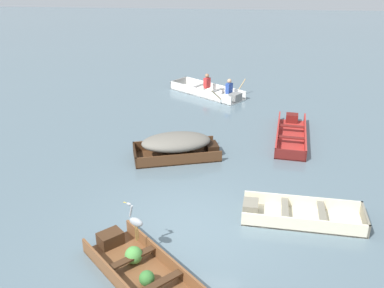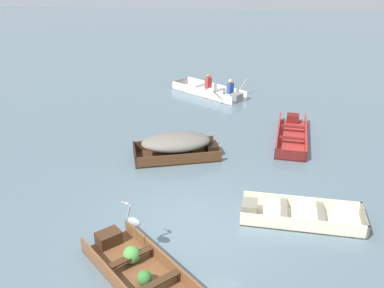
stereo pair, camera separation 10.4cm
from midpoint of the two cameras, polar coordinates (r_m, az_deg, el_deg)
name	(u,v)px [view 1 (the left image)]	position (r m, az deg, el deg)	size (l,w,h in m)	color
ground_plane	(191,228)	(9.96, -0.46, -11.18)	(80.00, 80.00, 0.00)	slate
dinghy_wooden_brown_foreground	(141,270)	(8.73, -7.19, -16.35)	(2.94, 2.99, 0.40)	brown
skiff_cream_near_moored	(297,215)	(10.49, 13.54, -9.15)	(2.89, 1.27, 0.34)	beige
skiff_red_mid_moored	(291,134)	(14.86, 12.89, 1.30)	(1.39, 3.47, 0.34)	#AD2D28
skiff_dark_varnish_far_moored	(177,144)	(13.00, -2.22, -0.02)	(2.81, 1.87, 0.75)	#4C2D19
rowboat_white_with_crew	(211,91)	(18.79, 2.36, 7.05)	(3.42, 3.14, 0.93)	white
heron_on_dinghy	(136,221)	(8.76, -7.88, -10.10)	(0.44, 0.28, 0.84)	olive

